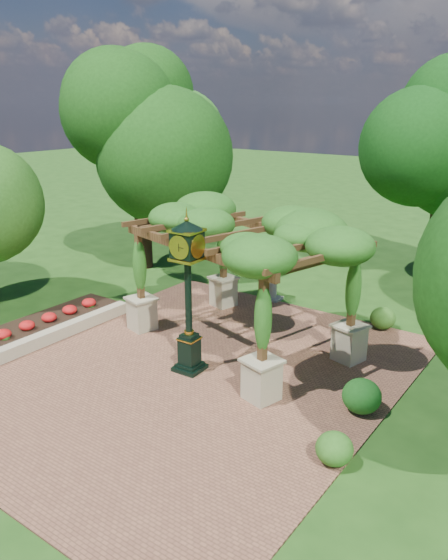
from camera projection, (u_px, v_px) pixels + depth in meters
The scene contains 13 objects.
ground at pixel (166, 387), 13.82m from camera, with size 120.00×120.00×0.00m, color #1E4714.
brick_plaza at pixel (191, 371), 14.59m from camera, with size 10.00×12.00×0.04m, color brown.
border_wall at pixel (64, 331), 16.71m from camera, with size 0.35×5.00×0.40m, color #C6B793.
flower_bed at pixel (46, 325), 17.22m from camera, with size 1.50×5.00×0.36m, color red.
pedestal_clock at pixel (188, 283), 13.89m from camera, with size 0.86×0.86×4.16m.
pergola at pixel (240, 237), 15.23m from camera, with size 7.19×5.48×4.02m.
sundial at pixel (273, 287), 19.71m from camera, with size 0.67×0.67×1.11m.
shrub_front at pixel (334, 449), 10.76m from camera, with size 0.75×0.75×0.68m, color #2A5D1A.
shrub_mid at pixel (362, 396), 12.55m from camera, with size 0.90×0.90×0.81m, color #195518.
shrub_back at pixel (383, 318), 17.17m from camera, with size 0.79×0.79×0.71m, color #2D5C1A.
tree_west_near at pixel (138, 127), 22.02m from camera, with size 4.94×4.94×8.59m.
tree_west_far at pixel (183, 132), 24.93m from camera, with size 3.75×3.75×8.11m.
tree_north at pixel (448, 143), 20.14m from camera, with size 4.05×4.05×7.91m.
Camera 1 is at (8.39, -9.08, 6.92)m, focal length 35.00 mm.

